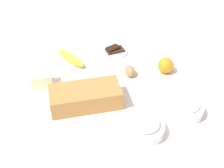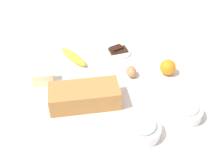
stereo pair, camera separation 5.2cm
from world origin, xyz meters
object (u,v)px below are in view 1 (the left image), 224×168
at_px(banana, 71,58).
at_px(sugar_bowl, 187,108).
at_px(loaf_pan, 85,96).
at_px(orange_fruit, 166,65).
at_px(flour_bowl, 145,127).
at_px(butter_block, 42,79).
at_px(egg_near_butter, 130,71).
at_px(chocolate_plate, 115,51).

bearing_deg(banana, sugar_bowl, 126.87).
xyz_separation_m(loaf_pan, orange_fruit, (-0.40, -0.11, -0.01)).
distance_m(flour_bowl, butter_block, 0.51).
distance_m(egg_near_butter, chocolate_plate, 0.20).
distance_m(butter_block, egg_near_butter, 0.39).
relative_size(loaf_pan, flour_bowl, 2.07).
height_order(banana, orange_fruit, orange_fruit).
relative_size(loaf_pan, butter_block, 3.22).
bearing_deg(egg_near_butter, flour_bowl, 79.36).
bearing_deg(orange_fruit, loaf_pan, 15.16).
bearing_deg(flour_bowl, chocolate_plate, -95.70).
distance_m(flour_bowl, egg_near_butter, 0.35).
relative_size(orange_fruit, egg_near_butter, 1.12).
height_order(orange_fruit, butter_block, orange_fruit).
bearing_deg(orange_fruit, chocolate_plate, -51.86).
bearing_deg(banana, egg_near_butter, 141.79).
bearing_deg(chocolate_plate, sugar_bowl, 105.40).
xyz_separation_m(egg_near_butter, chocolate_plate, (0.01, -0.20, -0.01)).
xyz_separation_m(flour_bowl, sugar_bowl, (-0.19, -0.04, -0.00)).
height_order(loaf_pan, banana, loaf_pan).
height_order(sugar_bowl, chocolate_plate, sugar_bowl).
relative_size(banana, orange_fruit, 2.62).
bearing_deg(egg_near_butter, orange_fruit, 171.78).
bearing_deg(egg_near_butter, sugar_bowl, 113.00).
distance_m(loaf_pan, butter_block, 0.24).
distance_m(sugar_bowl, banana, 0.61).
distance_m(flour_bowl, orange_fruit, 0.39).
xyz_separation_m(butter_block, egg_near_butter, (-0.39, 0.04, -0.01)).
distance_m(loaf_pan, banana, 0.32).
bearing_deg(flour_bowl, egg_near_butter, -100.64).
relative_size(loaf_pan, sugar_bowl, 2.27).
xyz_separation_m(loaf_pan, butter_block, (0.16, -0.18, -0.01)).
xyz_separation_m(sugar_bowl, chocolate_plate, (0.14, -0.50, -0.02)).
distance_m(loaf_pan, orange_fruit, 0.42).
relative_size(sugar_bowl, banana, 0.67).
bearing_deg(flour_bowl, loaf_pan, -50.84).
bearing_deg(egg_near_butter, butter_block, -6.50).
xyz_separation_m(banana, orange_fruit, (-0.40, 0.21, 0.02)).
bearing_deg(chocolate_plate, egg_near_butter, 92.97).
xyz_separation_m(loaf_pan, chocolate_plate, (-0.23, -0.33, -0.03)).
height_order(flour_bowl, banana, flour_bowl).
height_order(banana, butter_block, butter_block).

